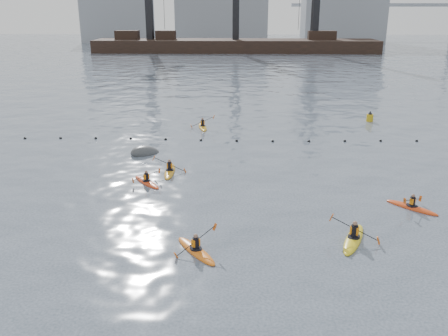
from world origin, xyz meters
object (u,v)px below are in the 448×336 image
Objects in this scene: kayaker_4 at (412,207)px; nav_buoy at (370,118)px; kayaker_1 at (354,238)px; kayaker_2 at (147,182)px; kayaker_3 at (170,171)px; kayaker_5 at (203,127)px; kayaker_0 at (196,250)px; mooring_buoy at (145,154)px.

kayaker_4 is 2.17× the size of nav_buoy.
kayaker_1 is 2.98× the size of nav_buoy.
kayaker_1 is at bearing -0.85° from kayaker_4.
kayaker_2 is 0.82× the size of kayaker_3.
kayaker_0 is at bearing -96.99° from kayaker_5.
kayaker_0 is 0.88× the size of kayaker_5.
kayaker_0 is 1.22× the size of mooring_buoy.
kayaker_5 is at bearing -168.98° from nav_buoy.
kayaker_5 is 2.85× the size of nav_buoy.
kayaker_0 is 12.66m from kayaker_4.
kayaker_5 is (2.41, 14.92, 0.01)m from kayaker_2.
kayaker_3 reaches higher than nav_buoy.
kayaker_3 reaches higher than kayaker_1.
kayaker_0 is 2.51× the size of nav_buoy.
mooring_buoy is (-3.73, -8.53, -0.10)m from kayaker_5.
kayaker_2 is (-11.33, 7.48, -0.02)m from kayaker_1.
mooring_buoy is at bearing 118.13° from kayaker_3.
kayaker_0 reaches higher than kayaker_2.
nav_buoy is at bearing 40.41° from kayaker_3.
kayaker_5 reaches higher than kayaker_2.
kayaker_3 is (-10.17, 9.60, -0.01)m from kayaker_1.
kayaker_2 is at bearing 78.91° from kayaker_0.
mooring_buoy is (-2.48, 4.27, -0.10)m from kayaker_3.
kayaker_3 is at bearing -66.58° from kayaker_4.
kayaker_0 is at bearing -146.84° from kayaker_1.
kayaker_4 is (15.41, -3.53, 0.00)m from kayaker_2.
kayaker_0 is at bearing -71.03° from mooring_buoy.
kayaker_4 is at bearing 66.70° from kayaker_1.
kayaker_5 is (1.25, 12.80, 0.00)m from kayaker_3.
kayaker_1 is 1.08× the size of kayaker_3.
mooring_buoy is at bearing 73.98° from kayaker_0.
kayaker_3 is 15.32m from kayaker_4.
kayaker_1 is (7.40, 1.38, 0.01)m from kayaker_0.
kayaker_2 is (-3.93, 8.86, -0.01)m from kayaker_0.
kayaker_1 is 13.58m from kayaker_2.
kayaker_2 is at bearing -135.86° from nav_buoy.
kayaker_2 is 2.26× the size of nav_buoy.
mooring_buoy is at bearing -75.62° from kayaker_4.
kayaker_3 is 1.35× the size of mooring_buoy.
kayaker_2 is at bearing -120.85° from kayaker_3.
kayaker_4 is at bearing -30.67° from mooring_buoy.
kayaker_0 reaches higher than nav_buoy.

